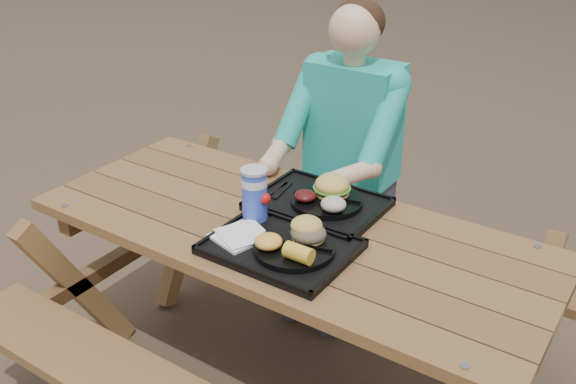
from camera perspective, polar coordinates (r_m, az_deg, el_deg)
The scene contains 17 objects.
picnic_table at distance 2.42m, azimuth 0.00°, elevation -10.72°, with size 1.80×1.49×0.75m, color #999999, non-canonical shape.
tray_near at distance 2.06m, azimuth -0.64°, elevation -4.99°, with size 0.45×0.35×0.02m, color black.
tray_far at distance 2.32m, azimuth 2.69°, elevation -1.16°, with size 0.45×0.35×0.02m, color black.
plate_near at distance 2.02m, azimuth 0.57°, elevation -5.03°, with size 0.26×0.26×0.02m, color black.
plate_far at distance 2.30m, azimuth 3.47°, elevation -0.82°, with size 0.26×0.26×0.02m, color black.
napkin_stack at distance 2.10m, azimuth -4.41°, elevation -3.88°, with size 0.15×0.15×0.02m, color white.
soda_cup at distance 2.17m, azimuth -2.99°, elevation -0.30°, with size 0.09×0.09×0.18m, color blue.
condiment_bbq at distance 2.14m, azimuth 1.57°, elevation -2.98°, with size 0.05×0.05×0.03m, color black.
condiment_mustard at distance 2.11m, azimuth 2.56°, elevation -3.41°, with size 0.06×0.06×0.03m, color gold.
sandwich at distance 2.02m, azimuth 1.83°, elevation -2.87°, with size 0.11×0.11×0.11m, color #E3B750, non-canonical shape.
mac_cheese at distance 2.00m, azimuth -1.76°, elevation -4.41°, with size 0.09×0.09×0.04m, color yellow.
corn_cob at distance 1.93m, azimuth 0.95°, elevation -5.45°, with size 0.09×0.09×0.05m, color yellow, non-canonical shape.
cutlery_far at distance 2.39m, azimuth -0.57°, elevation 0.16°, with size 0.03×0.15×0.01m, color black.
burger at distance 2.30m, azimuth 3.95°, elevation 1.04°, with size 0.13×0.13×0.11m, color #EEBF54, non-canonical shape.
baked_beans at distance 2.28m, azimuth 1.53°, elevation -0.34°, with size 0.08×0.08×0.04m, color #511010.
potato_salad at distance 2.21m, azimuth 4.06°, elevation -1.09°, with size 0.09×0.09×0.05m, color beige.
diner at distance 2.86m, azimuth 5.45°, elevation 1.82°, with size 0.48×0.84×1.28m, color teal, non-canonical shape.
Camera 1 is at (1.06, -1.58, 1.86)m, focal length 40.00 mm.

